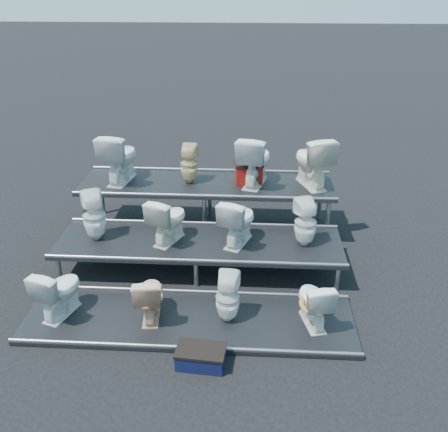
# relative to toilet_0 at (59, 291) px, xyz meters

# --- Properties ---
(ground) EXTENTS (80.00, 80.00, 0.00)m
(ground) POSITION_rel_toilet_0_xyz_m (1.65, 1.30, -0.41)
(ground) COLOR black
(ground) RESTS_ON ground
(tier_front) EXTENTS (4.20, 1.20, 0.06)m
(tier_front) POSITION_rel_toilet_0_xyz_m (1.65, 0.00, -0.38)
(tier_front) COLOR black
(tier_front) RESTS_ON ground
(tier_mid) EXTENTS (4.20, 1.20, 0.46)m
(tier_mid) POSITION_rel_toilet_0_xyz_m (1.65, 1.30, -0.18)
(tier_mid) COLOR black
(tier_mid) RESTS_ON ground
(tier_back) EXTENTS (4.20, 1.20, 0.86)m
(tier_back) POSITION_rel_toilet_0_xyz_m (1.65, 2.60, 0.02)
(tier_back) COLOR black
(tier_back) RESTS_ON ground
(toilet_0) EXTENTS (0.58, 0.77, 0.69)m
(toilet_0) POSITION_rel_toilet_0_xyz_m (0.00, 0.00, 0.00)
(toilet_0) COLOR white
(toilet_0) RESTS_ON tier_front
(toilet_1) EXTENTS (0.42, 0.66, 0.64)m
(toilet_1) POSITION_rel_toilet_0_xyz_m (1.16, 0.00, -0.03)
(toilet_1) COLOR #D8A987
(toilet_1) RESTS_ON tier_front
(toilet_2) EXTENTS (0.33, 0.34, 0.67)m
(toilet_2) POSITION_rel_toilet_0_xyz_m (2.15, 0.00, -0.01)
(toilet_2) COLOR white
(toilet_2) RESTS_ON tier_front
(toilet_3) EXTENTS (0.50, 0.70, 0.64)m
(toilet_3) POSITION_rel_toilet_0_xyz_m (3.21, 0.00, -0.02)
(toilet_3) COLOR white
(toilet_3) RESTS_ON tier_front
(toilet_4) EXTENTS (0.44, 0.44, 0.74)m
(toilet_4) POSITION_rel_toilet_0_xyz_m (0.12, 1.30, 0.42)
(toilet_4) COLOR white
(toilet_4) RESTS_ON tier_mid
(toilet_5) EXTENTS (0.63, 0.78, 0.70)m
(toilet_5) POSITION_rel_toilet_0_xyz_m (1.21, 1.30, 0.40)
(toilet_5) COLOR white
(toilet_5) RESTS_ON tier_mid
(toilet_6) EXTENTS (0.63, 0.80, 0.72)m
(toilet_6) POSITION_rel_toilet_0_xyz_m (2.23, 1.30, 0.41)
(toilet_6) COLOR white
(toilet_6) RESTS_ON tier_mid
(toilet_7) EXTENTS (0.40, 0.40, 0.71)m
(toilet_7) POSITION_rel_toilet_0_xyz_m (3.19, 1.30, 0.41)
(toilet_7) COLOR white
(toilet_7) RESTS_ON tier_mid
(toilet_8) EXTENTS (0.60, 0.89, 0.84)m
(toilet_8) POSITION_rel_toilet_0_xyz_m (0.21, 2.60, 0.88)
(toilet_8) COLOR white
(toilet_8) RESTS_ON tier_back
(toilet_9) EXTENTS (0.32, 0.32, 0.65)m
(toilet_9) POSITION_rel_toilet_0_xyz_m (1.36, 2.60, 0.78)
(toilet_9) COLOR #D6BB85
(toilet_9) RESTS_ON tier_back
(toilet_10) EXTENTS (0.67, 0.92, 0.84)m
(toilet_10) POSITION_rel_toilet_0_xyz_m (2.45, 2.60, 0.87)
(toilet_10) COLOR white
(toilet_10) RESTS_ON tier_back
(toilet_11) EXTENTS (0.73, 0.95, 0.85)m
(toilet_11) POSITION_rel_toilet_0_xyz_m (3.37, 2.60, 0.88)
(toilet_11) COLOR white
(toilet_11) RESTS_ON tier_back
(red_crate) EXTENTS (0.48, 0.40, 0.31)m
(red_crate) POSITION_rel_toilet_0_xyz_m (2.35, 2.66, 0.61)
(red_crate) COLOR maroon
(red_crate) RESTS_ON tier_back
(step_stool) EXTENTS (0.57, 0.37, 0.19)m
(step_stool) POSITION_rel_toilet_0_xyz_m (1.89, -0.77, -0.31)
(step_stool) COLOR black
(step_stool) RESTS_ON ground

